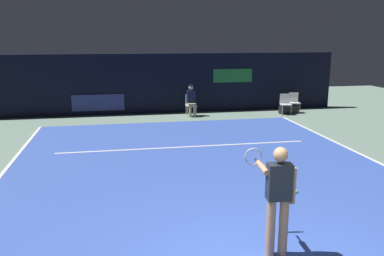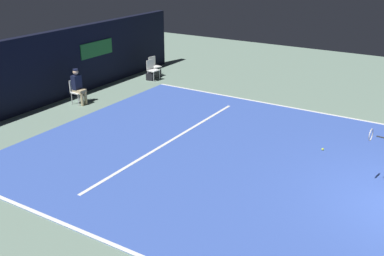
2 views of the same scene
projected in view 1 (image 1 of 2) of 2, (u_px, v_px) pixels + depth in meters
The scene contains 11 objects.
ground_plane at pixel (198, 168), 10.32m from camera, with size 30.72×30.72×0.00m, color slate.
court_surface at pixel (198, 168), 10.32m from camera, with size 9.76×11.59×0.01m, color #3856B2.
line_sideline_left at pixel (368, 157), 11.19m from camera, with size 0.10×11.59×0.01m, color white.
line_service at pixel (185, 147), 12.26m from camera, with size 7.62×0.10×0.01m, color white.
back_wall at pixel (162, 83), 17.64m from camera, with size 15.84×0.33×2.60m.
tennis_player at pixel (278, 194), 6.04m from camera, with size 0.55×0.97×1.73m.
line_judge_on_chair at pixel (191, 100), 16.96m from camera, with size 0.44×0.53×1.32m.
courtside_chair_near at pixel (294, 101), 17.81m from camera, with size 0.49×0.46×0.88m.
courtside_chair_far at pixel (285, 103), 17.42m from camera, with size 0.48×0.46×0.88m.
tennis_ball at pixel (296, 191), 8.65m from camera, with size 0.07×0.07×0.07m, color #CCE033.
equipment_bag at pixel (289, 110), 17.64m from camera, with size 0.84×0.32×0.32m, color black.
Camera 1 is at (-1.98, -4.83, 3.30)m, focal length 37.59 mm.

